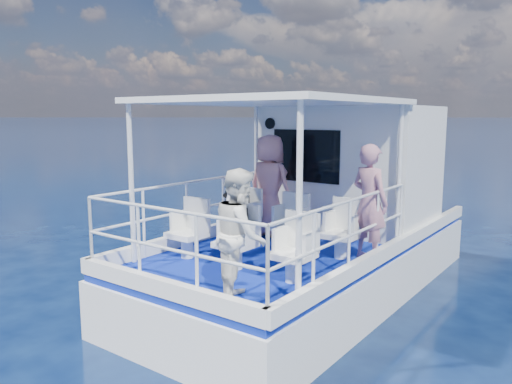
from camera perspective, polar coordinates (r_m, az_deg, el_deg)
ground at (r=7.94m, az=2.80°, el=-13.02°), size 2000.00×2000.00×0.00m
hull at (r=8.73m, az=6.50°, el=-11.00°), size 3.00×7.00×1.60m
deck at (r=8.49m, az=6.60°, el=-5.58°), size 2.90×6.90×0.10m
cabin at (r=9.43m, az=10.66°, el=2.85°), size 2.85×2.00×2.20m
canopy at (r=7.21m, az=2.10°, el=10.32°), size 3.00×3.20×0.08m
canopy_posts at (r=7.23m, az=1.82°, el=1.26°), size 2.77×2.97×2.20m
railings at (r=7.07m, az=0.30°, el=-3.84°), size 2.84×3.59×1.00m
seat_port_fwd at (r=8.27m, az=-1.58°, el=-4.20°), size 0.48×0.46×0.38m
seat_center_fwd at (r=7.76m, az=3.68°, el=-5.07°), size 0.48×0.46×0.38m
seat_stbd_fwd at (r=7.33m, az=9.64°, el=-6.00°), size 0.48×0.46×0.38m
seat_port_aft at (r=7.32m, az=-7.88°, el=-5.99°), size 0.48×0.46×0.38m
seat_center_aft at (r=6.74m, az=-2.35°, el=-7.19°), size 0.48×0.46×0.38m
seat_stbd_aft at (r=6.24m, az=4.19°, el=-8.52°), size 0.48×0.46×0.38m
passenger_port_fwd at (r=8.45m, az=1.57°, el=0.72°), size 0.67×0.50×1.73m
passenger_stbd_fwd at (r=7.22m, az=12.86°, el=-1.16°), size 0.70×0.57×1.65m
passenger_stbd_aft at (r=5.54m, az=-1.78°, el=-4.86°), size 0.88×0.91×1.47m
backpack_port at (r=8.14m, az=-2.14°, el=-1.40°), size 0.35×0.20×0.46m
backpack_center at (r=6.65m, az=-2.44°, el=-3.72°), size 0.30×0.17×0.45m
compact_camera at (r=8.10m, az=-2.28°, el=0.39°), size 0.10×0.06×0.06m
panda at (r=6.60m, az=-2.47°, el=-0.01°), size 0.27×0.22×0.41m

